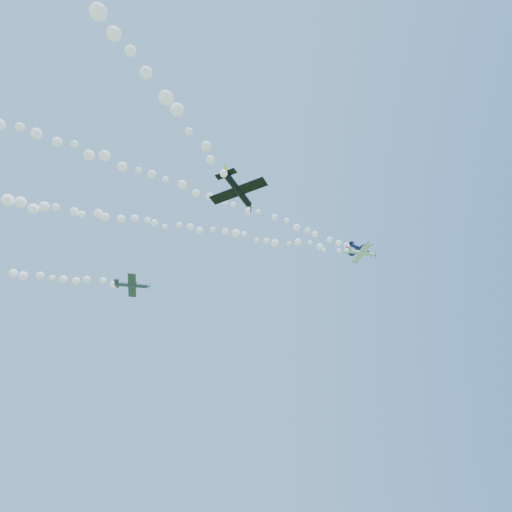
{
  "coord_description": "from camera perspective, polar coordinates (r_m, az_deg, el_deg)",
  "views": [
    {
      "loc": [
        -1.51,
        -72.49,
        2.0
      ],
      "look_at": [
        3.97,
        -7.73,
        48.14
      ],
      "focal_mm": 30.0,
      "sensor_mm": 36.0,
      "label": 1
    }
  ],
  "objects": [
    {
      "name": "smoke_trail_navy",
      "position": [
        72.85,
        -14.42,
        10.68
      ],
      "size": [
        77.82,
        35.27,
        2.49
      ],
      "primitive_type": null,
      "color": "white"
    },
    {
      "name": "plane_grey",
      "position": [
        90.41,
        -16.21,
        -3.74
      ],
      "size": [
        7.48,
        7.85,
        2.09
      ],
      "rotation": [
        -0.11,
        -0.03,
        0.12
      ],
      "color": "#384352"
    },
    {
      "name": "plane_white",
      "position": [
        86.78,
        13.85,
        0.41
      ],
      "size": [
        6.45,
        6.83,
        1.96
      ],
      "rotation": [
        -0.02,
        0.0,
        0.15
      ],
      "color": "white"
    },
    {
      "name": "plane_navy",
      "position": [
        89.13,
        13.66,
        0.94
      ],
      "size": [
        6.01,
        6.4,
        2.47
      ],
      "rotation": [
        0.17,
        0.1,
        0.41
      ],
      "color": "#0D163A"
    },
    {
      "name": "plane_black",
      "position": [
        54.36,
        -2.42,
        8.75
      ],
      "size": [
        7.31,
        6.9,
        2.32
      ],
      "rotation": [
        -0.01,
        0.01,
        1.01
      ],
      "color": "black"
    },
    {
      "name": "smoke_trail_white",
      "position": [
        78.74,
        -13.96,
        4.35
      ],
      "size": [
        77.0,
        13.97,
        2.77
      ],
      "primitive_type": null,
      "color": "white"
    }
  ]
}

